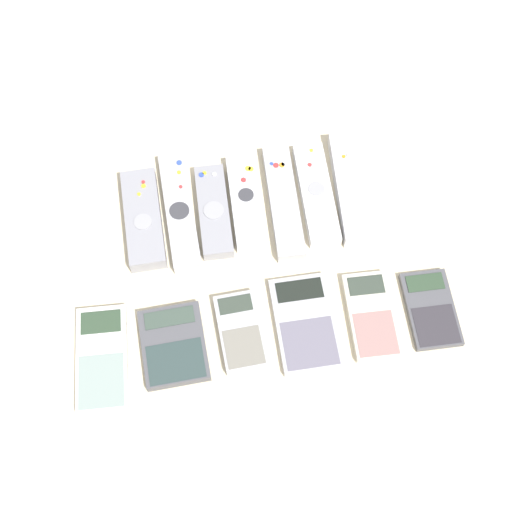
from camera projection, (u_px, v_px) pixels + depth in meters
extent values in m
plane|color=beige|center=(259.00, 275.00, 1.07)|extent=(3.00, 3.00, 0.00)
cube|color=gray|center=(143.00, 219.00, 1.10)|extent=(0.06, 0.17, 0.03)
cylinder|color=#99999E|center=(143.00, 222.00, 1.08)|extent=(0.03, 0.03, 0.00)
cylinder|color=yellow|center=(139.00, 194.00, 1.10)|extent=(0.01, 0.01, 0.00)
cylinder|color=yellow|center=(143.00, 186.00, 1.11)|extent=(0.01, 0.01, 0.00)
cylinder|color=red|center=(143.00, 182.00, 1.11)|extent=(0.01, 0.01, 0.00)
cube|color=#B7B7BC|center=(180.00, 211.00, 1.11)|extent=(0.05, 0.20, 0.02)
cylinder|color=#38383D|center=(179.00, 211.00, 1.10)|extent=(0.03, 0.03, 0.00)
cylinder|color=yellow|center=(179.00, 172.00, 1.13)|extent=(0.01, 0.01, 0.00)
cylinder|color=blue|center=(179.00, 163.00, 1.13)|extent=(0.01, 0.01, 0.00)
cylinder|color=red|center=(181.00, 187.00, 1.11)|extent=(0.01, 0.01, 0.00)
cube|color=gray|center=(214.00, 211.00, 1.11)|extent=(0.05, 0.16, 0.02)
cylinder|color=#99999E|center=(214.00, 210.00, 1.09)|extent=(0.03, 0.03, 0.00)
cylinder|color=yellow|center=(204.00, 173.00, 1.12)|extent=(0.01, 0.01, 0.00)
cylinder|color=blue|center=(201.00, 175.00, 1.12)|extent=(0.01, 0.01, 0.00)
cylinder|color=silver|center=(214.00, 174.00, 1.12)|extent=(0.01, 0.01, 0.00)
cube|color=silver|center=(248.00, 202.00, 1.11)|extent=(0.05, 0.16, 0.02)
cylinder|color=#38383D|center=(248.00, 195.00, 1.11)|extent=(0.02, 0.02, 0.00)
cylinder|color=yellow|center=(248.00, 168.00, 1.13)|extent=(0.01, 0.01, 0.00)
cylinder|color=yellow|center=(251.00, 169.00, 1.13)|extent=(0.01, 0.01, 0.00)
cylinder|color=red|center=(240.00, 180.00, 1.12)|extent=(0.01, 0.01, 0.00)
cube|color=#B7B7BC|center=(283.00, 202.00, 1.11)|extent=(0.05, 0.20, 0.02)
cylinder|color=blue|center=(272.00, 164.00, 1.13)|extent=(0.01, 0.01, 0.00)
cylinder|color=orange|center=(282.00, 165.00, 1.13)|extent=(0.01, 0.01, 0.00)
cylinder|color=red|center=(276.00, 165.00, 1.13)|extent=(0.01, 0.01, 0.00)
cylinder|color=silver|center=(284.00, 164.00, 1.13)|extent=(0.01, 0.01, 0.00)
cube|color=white|center=(316.00, 194.00, 1.12)|extent=(0.05, 0.18, 0.02)
cylinder|color=#99999E|center=(316.00, 189.00, 1.11)|extent=(0.03, 0.03, 0.00)
cylinder|color=yellow|center=(311.00, 150.00, 1.14)|extent=(0.01, 0.01, 0.00)
cylinder|color=red|center=(310.00, 165.00, 1.13)|extent=(0.01, 0.01, 0.00)
cube|color=silver|center=(351.00, 188.00, 1.12)|extent=(0.06, 0.20, 0.03)
cylinder|color=silver|center=(349.00, 155.00, 1.13)|extent=(0.01, 0.01, 0.00)
cylinder|color=orange|center=(344.00, 156.00, 1.13)|extent=(0.01, 0.01, 0.00)
cube|color=silver|center=(102.00, 358.00, 1.01)|extent=(0.08, 0.16, 0.01)
cube|color=#2D422D|center=(101.00, 322.00, 1.02)|extent=(0.06, 0.04, 0.00)
cube|color=gray|center=(101.00, 381.00, 0.98)|extent=(0.07, 0.08, 0.00)
cube|color=#4C4C51|center=(174.00, 345.00, 1.01)|extent=(0.09, 0.12, 0.02)
cube|color=#38473D|center=(169.00, 318.00, 1.02)|extent=(0.07, 0.03, 0.00)
cube|color=#2C3D3B|center=(176.00, 361.00, 0.99)|extent=(0.08, 0.06, 0.00)
cube|color=#B2B2B7|center=(240.00, 332.00, 1.02)|extent=(0.07, 0.12, 0.02)
cube|color=#333D33|center=(235.00, 304.00, 1.03)|extent=(0.05, 0.03, 0.00)
cube|color=slate|center=(244.00, 347.00, 1.00)|extent=(0.06, 0.06, 0.00)
cube|color=#B2B2B7|center=(305.00, 323.00, 1.03)|extent=(0.09, 0.15, 0.01)
cube|color=black|center=(299.00, 290.00, 1.04)|extent=(0.07, 0.03, 0.00)
cube|color=slate|center=(310.00, 343.00, 1.01)|extent=(0.08, 0.07, 0.00)
cube|color=beige|center=(371.00, 316.00, 1.03)|extent=(0.07, 0.14, 0.01)
cube|color=#333D33|center=(366.00, 285.00, 1.05)|extent=(0.05, 0.03, 0.00)
cube|color=gray|center=(376.00, 334.00, 1.01)|extent=(0.06, 0.07, 0.00)
cube|color=#4C4C51|center=(431.00, 309.00, 1.04)|extent=(0.07, 0.12, 0.01)
cube|color=#2D422D|center=(425.00, 282.00, 1.05)|extent=(0.06, 0.03, 0.00)
cube|color=#312D33|center=(436.00, 325.00, 1.02)|extent=(0.06, 0.06, 0.00)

